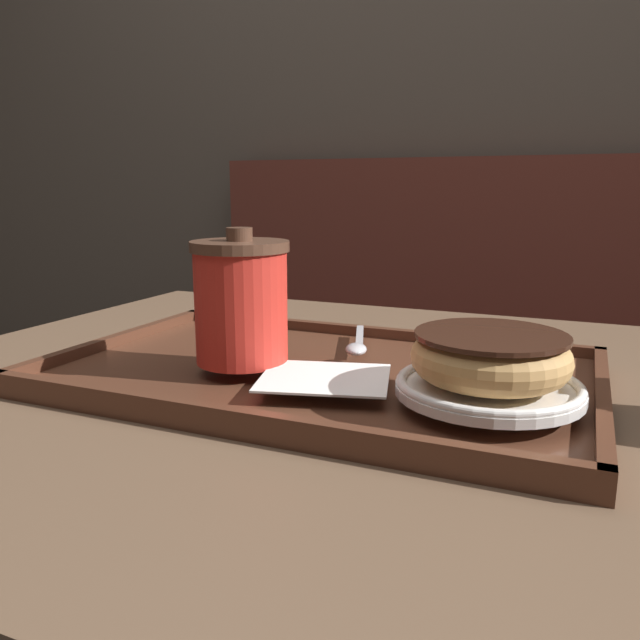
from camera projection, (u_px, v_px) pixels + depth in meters
name	position (u px, v px, depth m)	size (l,w,h in m)	color
wall_behind	(500.00, 74.00, 1.53)	(8.00, 0.05, 2.40)	brown
booth_bench	(527.00, 455.00, 1.45)	(1.69, 0.44, 1.00)	brown
cafe_table	(331.00, 529.00, 0.67)	(0.96, 0.81, 0.74)	brown
serving_tray	(320.00, 375.00, 0.63)	(0.53, 0.33, 0.02)	#512D1E
napkin_paper	(325.00, 378.00, 0.56)	(0.14, 0.12, 0.00)	white
coffee_cup_front	(241.00, 301.00, 0.61)	(0.10, 0.10, 0.13)	red
plate_with_chocolate_donut	(488.00, 387.00, 0.52)	(0.15, 0.15, 0.01)	white
donut_chocolate_glazed	(490.00, 356.00, 0.51)	(0.13, 0.13, 0.04)	tan
spoon	(356.00, 345.00, 0.66)	(0.06, 0.14, 0.01)	silver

